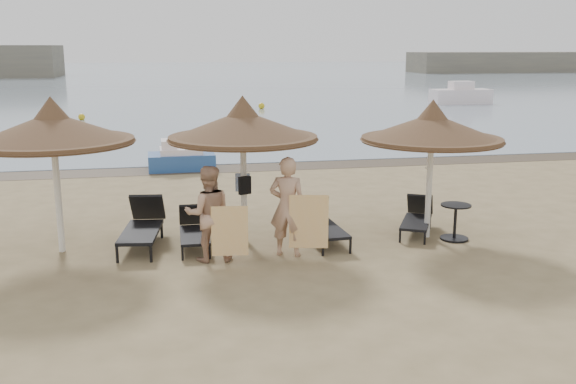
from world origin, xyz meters
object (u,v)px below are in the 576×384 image
lounger_far_right (417,217)px  pedal_boat (181,158)px  palapa_right (432,128)px  side_table (455,223)px  lounger_near_right (321,223)px  lounger_near_left (194,229)px  person_left (208,206)px  palapa_left (53,129)px  person_right (288,199)px  palapa_center (243,126)px  lounger_far_left (143,225)px

lounger_far_right → pedal_boat: 9.42m
palapa_right → side_table: 1.99m
lounger_near_right → pedal_boat: size_ratio=0.89×
lounger_near_left → lounger_near_right: (2.56, -0.13, 0.04)m
person_left → pedal_boat: (-0.23, 9.16, -0.67)m
person_left → lounger_near_left: bearing=-75.5°
palapa_left → pedal_boat: (2.52, 8.09, -2.01)m
palapa_left → pedal_boat: size_ratio=1.42×
person_right → pedal_boat: person_right is taller
palapa_left → person_left: bearing=-21.2°
palapa_center → pedal_boat: 8.43m
palapa_center → lounger_far_left: (-2.01, 0.17, -1.94)m
palapa_center → lounger_near_right: (1.54, -0.21, -1.98)m
lounger_far_left → lounger_far_right: (5.70, -0.20, -0.08)m
person_left → pedal_boat: 9.19m
palapa_left → pedal_boat: bearing=72.7°
lounger_far_right → lounger_near_left: bearing=-151.5°
palapa_right → lounger_near_right: 2.93m
pedal_boat → side_table: bearing=-60.3°
palapa_left → palapa_center: palapa_left is taller
lounger_far_right → person_right: 3.26m
lounger_far_right → person_left: person_left is taller
palapa_right → person_left: size_ratio=1.39×
palapa_right → pedal_boat: bearing=119.3°
lounger_far_right → palapa_right: bearing=-51.5°
palapa_right → side_table: size_ratio=3.89×
lounger_far_left → pedal_boat: bearing=90.4°
person_left → side_table: bearing=-174.9°
palapa_center → lounger_far_left: bearing=175.1°
palapa_left → palapa_right: size_ratio=1.05×
lounger_far_left → lounger_near_left: size_ratio=1.26×
lounger_near_left → person_right: (1.70, -0.95, 0.76)m
side_table → pedal_boat: 10.27m
lounger_near_right → side_table: lounger_near_right is taller
lounger_near_left → palapa_center: bearing=5.0°
person_right → pedal_boat: (-1.71, 9.15, -0.74)m
lounger_far_left → pedal_boat: 8.01m
palapa_right → side_table: palapa_right is taller
side_table → lounger_far_right: bearing=129.2°
palapa_left → lounger_near_right: bearing=-2.7°
lounger_far_left → person_right: (2.70, -1.20, 0.69)m
lounger_far_left → lounger_near_right: 3.57m
palapa_left → lounger_near_right: palapa_left is taller
person_right → lounger_far_right: bearing=-139.4°
palapa_left → lounger_far_right: 7.52m
person_left → person_right: (1.48, 0.01, 0.07)m
lounger_near_left → lounger_near_right: lounger_near_right is taller
lounger_far_left → palapa_center: bearing=2.5°
palapa_left → pedal_boat: 8.71m
side_table → pedal_boat: size_ratio=0.35×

